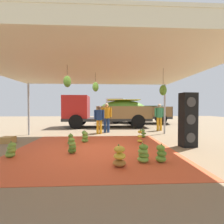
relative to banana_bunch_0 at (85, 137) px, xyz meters
The scene contains 20 objects.
ground_plane 1.90m from the banana_bunch_0, 75.63° to the left, with size 40.00×40.00×0.00m, color #7F6B51.
tarp_orange 1.28m from the banana_bunch_0, 68.11° to the right, with size 5.53×5.25×0.01m, color #D1512D.
tent_canopy 2.92m from the banana_bunch_0, 69.14° to the right, with size 8.00×7.00×2.90m.
banana_bunch_0 is the anchor object (origin of this frame).
banana_bunch_1 1.64m from the banana_bunch_0, 97.78° to the right, with size 0.34×0.34×0.54m.
banana_bunch_2 2.76m from the banana_bunch_0, 134.76° to the right, with size 0.36×0.34×0.48m.
banana_bunch_3 0.67m from the banana_bunch_0, 139.55° to the right, with size 0.31×0.32×0.46m.
banana_bunch_4 3.49m from the banana_bunch_0, 47.47° to the right, with size 0.39×0.38×0.50m.
banana_bunch_5 0.47m from the banana_bunch_0, 99.83° to the left, with size 0.31×0.31×0.46m.
banana_bunch_6 2.92m from the banana_bunch_0, 19.91° to the left, with size 0.37×0.35×0.46m.
banana_bunch_7 3.18m from the banana_bunch_0, 53.99° to the right, with size 0.41×0.40×0.53m.
banana_bunch_8 2.34m from the banana_bunch_0, ahead, with size 0.27×0.27×0.57m.
banana_bunch_9 3.09m from the banana_bunch_0, 67.22° to the right, with size 0.39×0.40×0.56m.
cargo_truck_main 5.73m from the banana_bunch_0, 80.55° to the left, with size 6.56×2.35×2.40m.
cargo_truck_far 9.62m from the banana_bunch_0, 66.09° to the left, with size 6.45×3.84×2.40m.
worker_0 2.46m from the banana_bunch_0, 77.10° to the left, with size 0.59×0.36×1.60m.
worker_1 3.05m from the banana_bunch_0, 70.96° to the left, with size 0.64×0.39×1.76m.
worker_2 5.62m from the banana_bunch_0, 37.57° to the left, with size 0.64×0.39×1.74m.
speaker_stack 4.18m from the banana_bunch_0, 12.84° to the right, with size 0.62×0.49×2.05m.
crate_0 3.25m from the banana_bunch_0, behind, with size 0.51×0.43×0.26m, color #B78947.
Camera 1 is at (0.35, -5.62, 1.47)m, focal length 25.48 mm.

